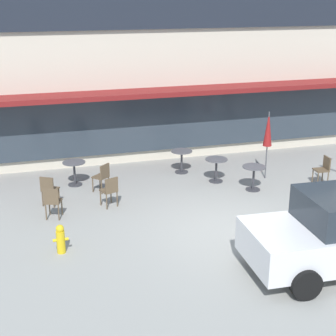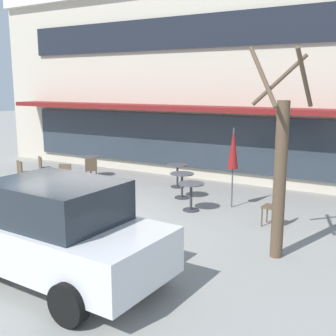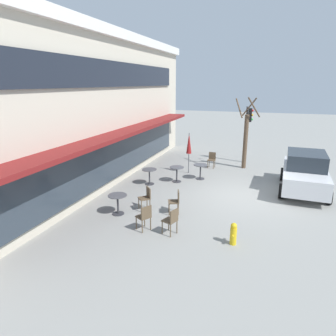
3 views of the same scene
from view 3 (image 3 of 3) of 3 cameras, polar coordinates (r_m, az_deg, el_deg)
ground_plane at (r=13.40m, az=14.18°, el=-5.31°), size 80.00×80.00×0.00m
building_facade at (r=16.54m, az=-22.28°, el=10.64°), size 18.53×9.10×7.10m
cafe_table_near_wall at (r=14.41m, az=-3.56°, el=-1.16°), size 0.70×0.70×0.76m
cafe_table_streetside at (r=11.31m, az=-9.56°, el=-6.25°), size 0.70×0.70×0.76m
cafe_table_by_tree at (r=14.75m, az=1.69°, el=-0.73°), size 0.70×0.70×0.76m
cafe_table_mid_patio at (r=15.27m, az=6.20°, el=-0.24°), size 0.70×0.70×0.76m
patio_umbrella_green_folded at (r=15.98m, az=4.02°, el=4.65°), size 0.28×0.28×2.20m
cafe_chair_0 at (r=9.99m, az=-4.48°, el=-9.09°), size 0.55×0.55×0.89m
cafe_chair_1 at (r=11.21m, az=1.46°, el=-6.17°), size 0.51×0.51×0.89m
cafe_chair_2 at (r=11.58m, az=-4.21°, el=-5.47°), size 0.56×0.56×0.89m
cafe_chair_3 at (r=17.43m, az=8.34°, el=1.75°), size 0.42×0.42×0.89m
cafe_chair_4 at (r=9.71m, az=0.67°, el=-9.79°), size 0.51×0.51×0.89m
parked_sedan at (r=14.78m, az=24.61°, el=-0.70°), size 4.28×2.17×1.76m
street_tree at (r=17.49m, az=14.56°, el=5.63°), size 1.17×1.42×4.03m
traffic_light_pole at (r=18.72m, az=14.97°, el=7.88°), size 0.26×0.44×3.40m
fire_hydrant at (r=9.46m, az=12.35°, el=-12.11°), size 0.36×0.20×0.71m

